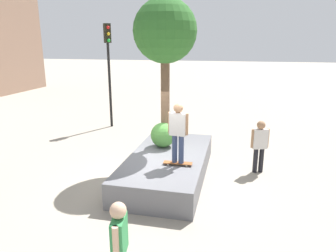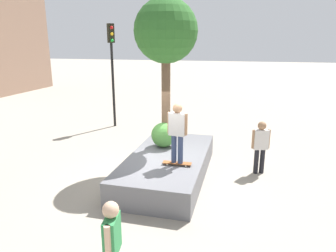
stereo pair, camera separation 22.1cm
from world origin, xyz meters
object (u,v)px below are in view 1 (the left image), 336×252
skateboard (178,163)px  traffic_light_corner (109,58)px  pedestrian_crossing (120,243)px  plaza_tree (165,33)px  skateboarder (178,129)px  planter_ledge (168,165)px  passerby_with_bag (260,143)px

skateboard → traffic_light_corner: bearing=37.2°
pedestrian_crossing → plaza_tree: bearing=5.9°
skateboarder → pedestrian_crossing: skateboarder is taller
skateboarder → traffic_light_corner: bearing=37.2°
planter_ledge → skateboarder: (-0.73, -0.44, 1.39)m
skateboarder → traffic_light_corner: (5.81, 4.41, 1.52)m
planter_ledge → skateboard: 0.95m
traffic_light_corner → passerby_with_bag: (-4.14, -6.68, -2.29)m
plaza_tree → skateboard: bearing=-155.5°
traffic_light_corner → passerby_with_bag: bearing=-121.8°
plaza_tree → traffic_light_corner: (4.20, 3.68, -1.00)m
plaza_tree → skateboarder: (-1.61, -0.73, -2.52)m
skateboarder → pedestrian_crossing: 4.02m
planter_ledge → plaza_tree: size_ratio=1.01×
plaza_tree → skateboarder: 3.08m
pedestrian_crossing → traffic_light_corner: bearing=23.6°
skateboard → skateboarder: 0.98m
plaza_tree → passerby_with_bag: 4.45m
plaza_tree → skateboarder: bearing=-155.5°
planter_ledge → traffic_light_corner: size_ratio=0.96×
plaza_tree → traffic_light_corner: bearing=41.2°
plaza_tree → passerby_with_bag: bearing=-88.8°
passerby_with_bag → pedestrian_crossing: passerby_with_bag is taller
skateboard → skateboarder: size_ratio=0.48×
skateboarder → pedestrian_crossing: size_ratio=1.00×
plaza_tree → pedestrian_crossing: size_ratio=2.74×
planter_ledge → traffic_light_corner: (5.08, 3.97, 2.91)m
planter_ledge → plaza_tree: plaza_tree is taller
plaza_tree → pedestrian_crossing: plaza_tree is taller
skateboarder → passerby_with_bag: (1.67, -2.27, -0.77)m
plaza_tree → traffic_light_corner: size_ratio=0.96×
plaza_tree → passerby_with_bag: (0.07, -3.00, -3.29)m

